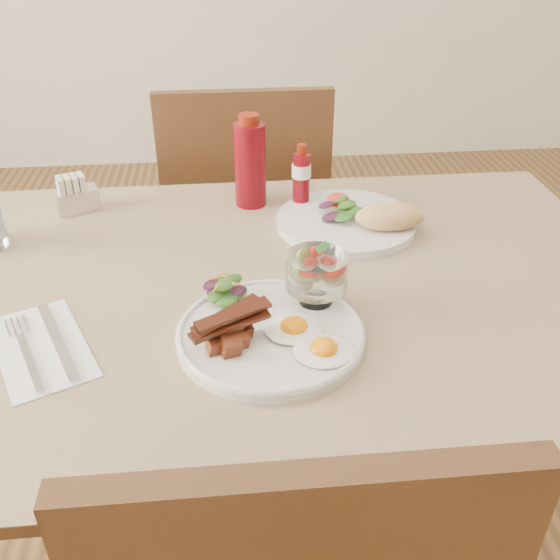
{
  "coord_description": "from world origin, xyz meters",
  "views": [
    {
      "loc": [
        -0.06,
        -0.88,
        1.33
      ],
      "look_at": [
        0.02,
        -0.09,
        0.82
      ],
      "focal_mm": 40.0,
      "sensor_mm": 36.0,
      "label": 1
    }
  ],
  "objects_px": {
    "main_plate": "(271,335)",
    "fruit_cup": "(316,272)",
    "hot_sauce_bottle": "(301,178)",
    "ketchup_bottle": "(250,163)",
    "sugar_caddy": "(76,196)",
    "table": "(263,328)",
    "chair_far": "(246,226)",
    "second_plate": "(356,219)"
  },
  "relations": [
    {
      "from": "main_plate",
      "to": "fruit_cup",
      "type": "distance_m",
      "value": 0.12
    },
    {
      "from": "fruit_cup",
      "to": "hot_sauce_bottle",
      "type": "distance_m",
      "value": 0.37
    },
    {
      "from": "ketchup_bottle",
      "to": "sugar_caddy",
      "type": "xyz_separation_m",
      "value": [
        -0.36,
        0.0,
        -0.06
      ]
    },
    {
      "from": "fruit_cup",
      "to": "ketchup_bottle",
      "type": "distance_m",
      "value": 0.41
    },
    {
      "from": "ketchup_bottle",
      "to": "table",
      "type": "bearing_deg",
      "value": -90.14
    },
    {
      "from": "table",
      "to": "chair_far",
      "type": "xyz_separation_m",
      "value": [
        0.0,
        0.66,
        -0.14
      ]
    },
    {
      "from": "chair_far",
      "to": "hot_sauce_bottle",
      "type": "bearing_deg",
      "value": -74.27
    },
    {
      "from": "sugar_caddy",
      "to": "fruit_cup",
      "type": "bearing_deg",
      "value": -63.89
    },
    {
      "from": "second_plate",
      "to": "ketchup_bottle",
      "type": "bearing_deg",
      "value": 146.88
    },
    {
      "from": "hot_sauce_bottle",
      "to": "sugar_caddy",
      "type": "xyz_separation_m",
      "value": [
        -0.46,
        0.03,
        -0.03
      ]
    },
    {
      "from": "sugar_caddy",
      "to": "main_plate",
      "type": "bearing_deg",
      "value": -73.96
    },
    {
      "from": "chair_far",
      "to": "sugar_caddy",
      "type": "xyz_separation_m",
      "value": [
        -0.36,
        -0.34,
        0.26
      ]
    },
    {
      "from": "sugar_caddy",
      "to": "chair_far",
      "type": "bearing_deg",
      "value": 21.7
    },
    {
      "from": "main_plate",
      "to": "second_plate",
      "type": "bearing_deg",
      "value": 59.89
    },
    {
      "from": "fruit_cup",
      "to": "second_plate",
      "type": "height_order",
      "value": "fruit_cup"
    },
    {
      "from": "hot_sauce_bottle",
      "to": "second_plate",
      "type": "bearing_deg",
      "value": -46.1
    },
    {
      "from": "sugar_caddy",
      "to": "second_plate",
      "type": "bearing_deg",
      "value": -34.64
    },
    {
      "from": "ketchup_bottle",
      "to": "chair_far",
      "type": "bearing_deg",
      "value": 90.14
    },
    {
      "from": "table",
      "to": "sugar_caddy",
      "type": "distance_m",
      "value": 0.5
    },
    {
      "from": "hot_sauce_bottle",
      "to": "sugar_caddy",
      "type": "height_order",
      "value": "hot_sauce_bottle"
    },
    {
      "from": "table",
      "to": "second_plate",
      "type": "relative_size",
      "value": 4.7
    },
    {
      "from": "ketchup_bottle",
      "to": "second_plate",
      "type": "bearing_deg",
      "value": -33.12
    },
    {
      "from": "chair_far",
      "to": "main_plate",
      "type": "relative_size",
      "value": 3.32
    },
    {
      "from": "table",
      "to": "second_plate",
      "type": "distance_m",
      "value": 0.3
    },
    {
      "from": "main_plate",
      "to": "fruit_cup",
      "type": "xyz_separation_m",
      "value": [
        0.08,
        0.07,
        0.06
      ]
    },
    {
      "from": "fruit_cup",
      "to": "table",
      "type": "bearing_deg",
      "value": 136.32
    },
    {
      "from": "ketchup_bottle",
      "to": "hot_sauce_bottle",
      "type": "xyz_separation_m",
      "value": [
        0.1,
        -0.03,
        -0.02
      ]
    },
    {
      "from": "chair_far",
      "to": "hot_sauce_bottle",
      "type": "xyz_separation_m",
      "value": [
        0.1,
        -0.37,
        0.29
      ]
    },
    {
      "from": "fruit_cup",
      "to": "hot_sauce_bottle",
      "type": "relative_size",
      "value": 0.71
    },
    {
      "from": "table",
      "to": "fruit_cup",
      "type": "bearing_deg",
      "value": -43.68
    },
    {
      "from": "main_plate",
      "to": "hot_sauce_bottle",
      "type": "height_order",
      "value": "hot_sauce_bottle"
    },
    {
      "from": "main_plate",
      "to": "fruit_cup",
      "type": "height_order",
      "value": "fruit_cup"
    },
    {
      "from": "table",
      "to": "main_plate",
      "type": "bearing_deg",
      "value": -89.07
    },
    {
      "from": "chair_far",
      "to": "hot_sauce_bottle",
      "type": "distance_m",
      "value": 0.48
    },
    {
      "from": "table",
      "to": "fruit_cup",
      "type": "xyz_separation_m",
      "value": [
        0.08,
        -0.08,
        0.16
      ]
    },
    {
      "from": "fruit_cup",
      "to": "ketchup_bottle",
      "type": "xyz_separation_m",
      "value": [
        -0.08,
        0.4,
        0.02
      ]
    },
    {
      "from": "main_plate",
      "to": "hot_sauce_bottle",
      "type": "xyz_separation_m",
      "value": [
        0.1,
        0.44,
        0.06
      ]
    },
    {
      "from": "ketchup_bottle",
      "to": "sugar_caddy",
      "type": "relative_size",
      "value": 2.03
    },
    {
      "from": "table",
      "to": "ketchup_bottle",
      "type": "relative_size",
      "value": 6.9
    },
    {
      "from": "chair_far",
      "to": "second_plate",
      "type": "relative_size",
      "value": 3.28
    },
    {
      "from": "main_plate",
      "to": "sugar_caddy",
      "type": "bearing_deg",
      "value": 127.33
    },
    {
      "from": "main_plate",
      "to": "ketchup_bottle",
      "type": "relative_size",
      "value": 1.45
    }
  ]
}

